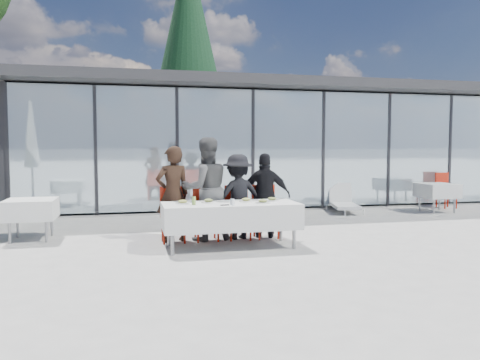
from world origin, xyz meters
name	(u,v)px	position (x,y,z in m)	size (l,w,h in m)	color
ground	(254,245)	(0.00, 0.00, 0.00)	(90.00, 90.00, 0.00)	#A3A09A
pavilion	(250,134)	(2.00, 8.16, 2.15)	(14.80, 8.80, 3.44)	gray
treeline	(131,140)	(-2.00, 28.00, 2.20)	(62.50, 2.00, 4.40)	#193C13
dining_table	(231,216)	(-0.43, -0.08, 0.54)	(2.26, 0.96, 0.75)	silver
diner_a	(173,194)	(-1.33, 0.64, 0.85)	(0.62, 0.62, 1.70)	black
diner_chair_a	(173,211)	(-1.33, 0.67, 0.54)	(0.44, 0.44, 0.97)	#AF1E0B
diner_b	(206,189)	(-0.74, 0.64, 0.93)	(0.90, 0.90, 1.86)	#515151
diner_chair_b	(206,210)	(-0.74, 0.67, 0.54)	(0.44, 0.44, 0.97)	#AF1E0B
diner_c	(238,197)	(-0.14, 0.64, 0.78)	(1.00, 1.00, 1.55)	black
diner_chair_c	(237,209)	(-0.14, 0.67, 0.54)	(0.44, 0.44, 0.97)	#AF1E0B
diner_d	(265,195)	(0.38, 0.64, 0.78)	(0.92, 0.92, 1.57)	black
diner_chair_d	(265,208)	(0.38, 0.67, 0.54)	(0.44, 0.44, 0.97)	#AF1E0B
plate_a	(183,202)	(-1.22, 0.00, 0.78)	(0.25, 0.25, 0.07)	white
plate_b	(208,201)	(-0.79, 0.04, 0.78)	(0.25, 0.25, 0.07)	white
plate_c	(246,200)	(-0.14, 0.04, 0.78)	(0.25, 0.25, 0.07)	white
plate_d	(272,199)	(0.33, 0.05, 0.78)	(0.25, 0.25, 0.07)	white
plate_extra	(263,202)	(0.08, -0.23, 0.78)	(0.25, 0.25, 0.07)	white
juice_bottle	(194,201)	(-1.07, -0.19, 0.82)	(0.06, 0.06, 0.14)	#80A645
drinking_glasses	(232,202)	(-0.47, -0.36, 0.80)	(0.07, 0.07, 0.10)	silver
folded_eyeglasses	(225,205)	(-0.60, -0.38, 0.76)	(0.14, 0.03, 0.01)	black
spare_table_left	(31,209)	(-3.82, 1.38, 0.55)	(0.86, 0.86, 0.74)	silver
spare_table_right	(437,191)	(5.68, 2.92, 0.55)	(0.86, 0.86, 0.74)	silver
spare_chair_a	(444,188)	(6.44, 3.63, 0.54)	(0.48, 0.48, 0.97)	#AF1E0B
spare_chair_b	(368,188)	(4.46, 4.27, 0.54)	(0.48, 0.48, 0.97)	#AF1E0B
lounger	(343,202)	(3.35, 3.56, 0.26)	(0.90, 1.44, 0.72)	silver
conifer_tree	(189,48)	(0.50, 13.00, 5.99)	(4.00, 4.00, 10.50)	#382316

